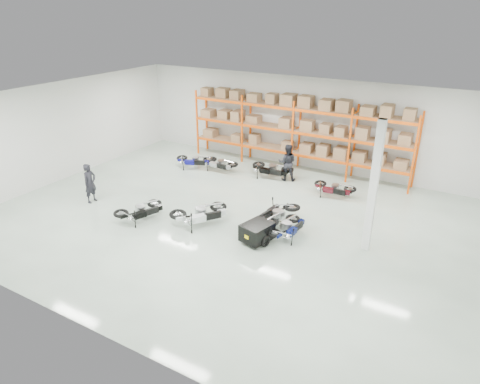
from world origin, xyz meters
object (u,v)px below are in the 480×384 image
Objects in this scene: moto_back_b at (220,161)px; moto_back_c at (271,167)px; moto_silver_left at (200,211)px; person_left at (90,183)px; moto_back_a at (194,158)px; trailer at (257,232)px; moto_blue_centre at (288,225)px; moto_black_far_left at (140,208)px; moto_touring_right at (277,211)px; person_back at (287,162)px; moto_back_d at (334,186)px.

moto_back_c is (2.62, 0.46, 0.06)m from moto_back_b.
moto_silver_left is 5.19m from person_left.
moto_back_b is at bearing -99.42° from moto_back_a.
trailer is 1.12× the size of moto_back_b.
person_left is (-1.36, -5.48, 0.33)m from moto_back_a.
person_left is (-8.38, -1.36, 0.35)m from moto_blue_centre.
moto_black_far_left is at bearing -157.25° from trailer.
trailer is (0.00, -1.60, -0.13)m from moto_touring_right.
person_back reaches higher than moto_blue_centre.
moto_back_d is (5.69, 5.85, -0.03)m from moto_black_far_left.
moto_back_b is at bearing -66.43° from moto_black_far_left.
moto_back_c reaches higher than moto_back_d.
moto_touring_right is at bearing -140.64° from moto_back_a.
moto_back_a is (-1.59, 5.74, -0.01)m from moto_black_far_left.
person_back reaches higher than moto_touring_right.
moto_back_a is at bearing -16.43° from person_left.
moto_touring_right reaches higher than moto_back_a.
trailer is 1.08× the size of moto_back_a.
person_back is (6.10, 6.31, 0.04)m from person_left.
moto_back_b is (-4.92, 5.32, 0.06)m from trailer.
moto_silver_left reaches higher than trailer.
moto_black_far_left is at bearing 23.39° from moto_blue_centre.
moto_back_c reaches higher than trailer.
moto_touring_right is at bearing -154.65° from moto_back_c.
moto_touring_right is (-0.77, 0.69, 0.07)m from moto_blue_centre.
moto_blue_centre is 0.88× the size of moto_touring_right.
person_left reaches higher than moto_back_c.
person_back is (-1.51, 4.26, 0.32)m from moto_touring_right.
trailer is 1.00× the size of moto_back_c.
person_left reaches higher than moto_black_far_left.
moto_blue_centre is 0.96× the size of person_left.
moto_touring_right is 1.04× the size of person_back.
moto_touring_right reaches higher than trailer.
moto_silver_left is 1.14× the size of moto_black_far_left.
trailer is at bearing -147.27° from moto_silver_left.
moto_silver_left reaches higher than moto_back_b.
moto_silver_left is at bearing 20.29° from moto_blue_centre.
trailer is at bearing -82.46° from moto_touring_right.
person_left is 8.78m from person_back.
moto_touring_right is at bearing 88.12° from person_back.
moto_back_b is at bearing -27.48° from person_left.
moto_back_b is 0.89× the size of moto_back_c.
moto_silver_left is 5.81m from person_back.
moto_black_far_left is at bearing -172.12° from moto_back_b.
trailer is (2.46, -0.13, -0.16)m from moto_silver_left.
moto_touring_right is 6.17m from moto_back_b.
moto_blue_centre is at bearing 93.35° from person_back.
moto_touring_right is 4.53m from person_back.
moto_blue_centre is 4.24m from moto_back_d.
person_left is (-2.69, -5.77, 0.35)m from moto_back_b.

